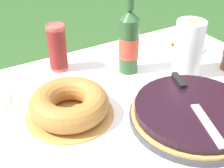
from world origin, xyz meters
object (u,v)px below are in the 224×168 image
object	(u,v)px
serving_knife	(191,99)
cider_bottle_green	(129,42)
cup_stack	(59,48)
bundt_cake	(69,104)
snack_plate_left	(183,46)
berry_tart	(193,113)
paper_towel_roll	(188,48)

from	to	relation	value
serving_knife	cider_bottle_green	distance (m)	0.35
cup_stack	bundt_cake	bearing A→B (deg)	-107.00
serving_knife	snack_plate_left	distance (m)	0.50
serving_knife	cider_bottle_green	world-z (taller)	cider_bottle_green
berry_tart	paper_towel_roll	bearing A→B (deg)	52.68
cup_stack	paper_towel_roll	xyz separation A→B (m)	(0.41, -0.29, 0.02)
serving_knife	bundt_cake	xyz separation A→B (m)	(-0.33, 0.20, -0.02)
cup_stack	cider_bottle_green	xyz separation A→B (m)	(0.23, -0.15, 0.03)
bundt_cake	cup_stack	world-z (taller)	cup_stack
berry_tart	cup_stack	size ratio (longest dim) A/B	2.13
serving_knife	cider_bottle_green	size ratio (longest dim) A/B	1.08
cup_stack	snack_plate_left	world-z (taller)	cup_stack
serving_knife	cup_stack	size ratio (longest dim) A/B	1.91
serving_knife	paper_towel_roll	distance (m)	0.27
serving_knife	cider_bottle_green	bearing A→B (deg)	-157.47
snack_plate_left	paper_towel_roll	bearing A→B (deg)	-129.15
paper_towel_roll	berry_tart	bearing A→B (deg)	-127.32
cup_stack	cider_bottle_green	distance (m)	0.28
serving_knife	paper_towel_roll	xyz separation A→B (m)	(0.17, 0.21, 0.05)
berry_tart	cup_stack	world-z (taller)	cup_stack
paper_towel_roll	snack_plate_left	bearing A→B (deg)	50.85
serving_knife	snack_plate_left	xyz separation A→B (m)	(0.31, 0.39, -0.05)
cider_bottle_green	snack_plate_left	size ratio (longest dim) A/B	1.67
bundt_cake	serving_knife	bearing A→B (deg)	-30.31
berry_tart	serving_knife	distance (m)	0.05
berry_tart	serving_knife	bearing A→B (deg)	69.72
bundt_cake	cup_stack	bearing A→B (deg)	73.00
berry_tart	paper_towel_roll	xyz separation A→B (m)	(0.18, 0.24, 0.08)
bundt_cake	cider_bottle_green	xyz separation A→B (m)	(0.32, 0.15, 0.08)
cider_bottle_green	paper_towel_roll	size ratio (longest dim) A/B	1.52
cup_stack	paper_towel_roll	size ratio (longest dim) A/B	0.86
berry_tart	cup_stack	xyz separation A→B (m)	(-0.23, 0.52, 0.07)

